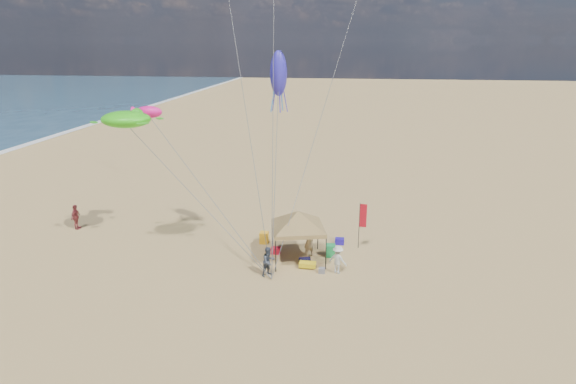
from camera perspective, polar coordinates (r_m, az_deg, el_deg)
name	(u,v)px	position (r m, az deg, el deg)	size (l,w,h in m)	color
ground	(280,285)	(24.92, -0.98, -10.88)	(280.00, 280.00, 0.00)	tan
canopy_tent	(298,213)	(26.53, 1.19, -2.47)	(5.29, 5.29, 3.35)	black
feather_flag	(362,218)	(28.65, 8.69, -3.06)	(0.43, 0.07, 2.82)	black
cooler_red	(276,250)	(28.27, -1.44, -6.87)	(0.54, 0.38, 0.38)	red
cooler_blue	(340,241)	(29.68, 6.07, -5.75)	(0.54, 0.38, 0.38)	#2414A5
bag_navy	(305,260)	(27.14, 1.97, -7.98)	(0.36, 0.36, 0.60)	black
bag_orange	(280,232)	(30.95, -0.92, -4.68)	(0.36, 0.36, 0.60)	orange
chair_green	(331,251)	(27.97, 5.02, -6.85)	(0.50, 0.50, 0.70)	#198C44
chair_yellow	(264,238)	(29.65, -2.82, -5.36)	(0.50, 0.50, 0.70)	yellow
crate_grey	(322,271)	(26.12, 3.98, -9.18)	(0.34, 0.30, 0.28)	slate
beach_cart	(307,264)	(26.59, 2.30, -8.49)	(0.90, 0.50, 0.24)	yellow
person_near_a	(309,242)	(27.62, 2.47, -5.83)	(0.67, 0.44, 1.84)	tan
person_near_b	(269,261)	(25.55, -2.28, -8.15)	(0.77, 0.60, 1.59)	#38404D
person_near_c	(338,260)	(25.92, 5.86, -7.89)	(1.00, 0.57, 1.55)	beige
person_far_a	(76,217)	(34.47, -23.64, -2.70)	(0.97, 0.41, 1.66)	#A13E41
turtle_kite	(126,119)	(28.18, -18.48, 8.08)	(2.74, 2.19, 0.91)	#36D718
fish_kite	(149,112)	(29.57, -15.99, 9.02)	(1.56, 0.78, 0.69)	#FF1689
squid_kite	(279,74)	(26.66, -1.12, 13.73)	(0.92, 0.92, 2.39)	#2F28B8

